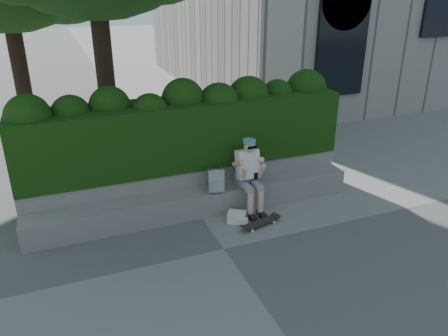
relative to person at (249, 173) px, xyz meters
name	(u,v)px	position (x,y,z in m)	size (l,w,h in m)	color
ground	(224,249)	(-0.91, -1.07, -0.75)	(80.00, 80.00, 0.00)	slate
bench_ledge	(199,203)	(-0.91, 0.18, -0.53)	(6.00, 0.45, 0.45)	gray
planter_wall	(190,185)	(-0.91, 0.66, -0.38)	(6.00, 0.50, 0.75)	gray
hedge	(185,133)	(-0.91, 0.88, 0.60)	(6.00, 1.00, 1.20)	black
person	(249,173)	(0.00, 0.00, 0.00)	(0.40, 0.76, 1.38)	gray
skateboard	(261,223)	(-0.05, -0.63, -0.69)	(0.73, 0.35, 0.07)	black
backpack_plaid	(216,181)	(-0.60, 0.08, -0.10)	(0.28, 0.15, 0.41)	#A8A8AD
backpack_ground	(237,217)	(-0.39, -0.36, -0.65)	(0.31, 0.22, 0.20)	silver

